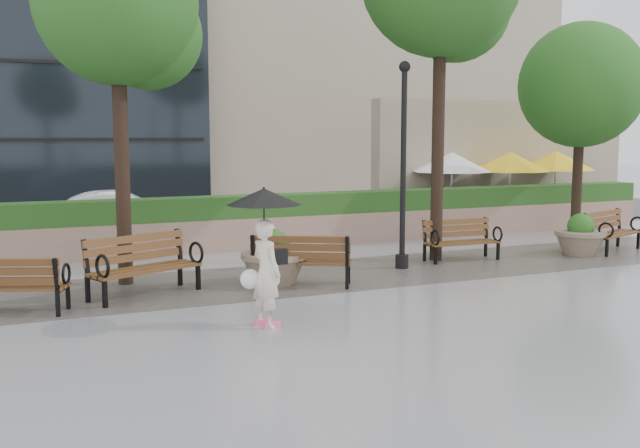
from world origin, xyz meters
name	(u,v)px	position (x,y,z in m)	size (l,w,h in m)	color
ground	(417,306)	(0.00, 0.00, 0.00)	(100.00, 100.00, 0.00)	gray
cobble_strip	(341,274)	(0.00, 3.00, 0.01)	(28.00, 3.20, 0.01)	#383330
hedge_wall	(275,221)	(0.00, 7.00, 0.66)	(24.00, 0.80, 1.35)	#9D7665
cafe_wall	(503,160)	(9.50, 10.00, 2.00)	(10.00, 0.60, 4.00)	tan
cafe_hedge	(533,211)	(9.00, 7.80, 0.45)	(8.00, 0.50, 0.90)	#1B4818
asphalt_street	(230,228)	(0.00, 11.00, 0.00)	(40.00, 7.00, 0.00)	black
bench_0	(11,297)	(-6.26, 2.15, 0.28)	(1.87, 1.31, 0.94)	brown
bench_1	(145,278)	(-4.07, 2.57, 0.32)	(2.15, 1.53, 1.08)	brown
bench_2	(302,270)	(-1.18, 2.27, 0.30)	(1.97, 1.55, 1.00)	brown
bench_3	(461,249)	(3.20, 3.34, 0.28)	(1.76, 0.75, 0.93)	brown
bench_4	(613,240)	(7.35, 2.91, 0.29)	(1.96, 1.30, 0.99)	brown
planter_left	(274,263)	(-1.61, 2.61, 0.42)	(1.27, 1.27, 1.07)	#7F6B56
planter_right	(580,239)	(6.25, 2.85, 0.39)	(1.20, 1.20, 1.00)	#7F6B56
lamppost	(403,178)	(1.47, 3.06, 1.94)	(0.28, 0.28, 4.38)	black
tree_0	(125,13)	(-4.07, 3.84, 5.10)	(3.14, 2.99, 6.75)	black
tree_2	(583,89)	(8.80, 5.64, 4.13)	(3.57, 3.49, 5.99)	black
patio_umb_white	(452,163)	(6.68, 8.94, 1.99)	(2.50, 2.50, 2.30)	black
patio_umb_yellow_a	(510,162)	(8.64, 8.53, 1.99)	(2.50, 2.50, 2.30)	black
patio_umb_yellow_b	(556,161)	(10.65, 8.68, 1.99)	(2.50, 2.50, 2.30)	black
car_right	(120,214)	(-3.37, 10.48, 0.64)	(1.36, 3.90, 1.29)	silver
pedestrian	(265,243)	(-2.76, -0.18, 1.26)	(1.12, 1.12, 2.06)	beige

